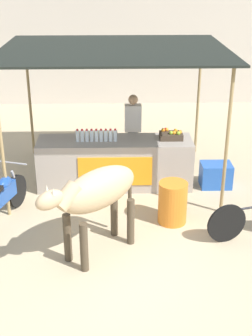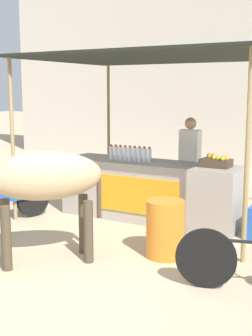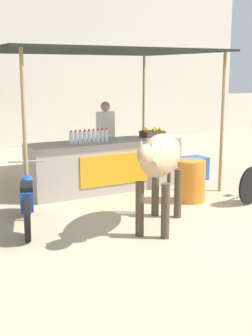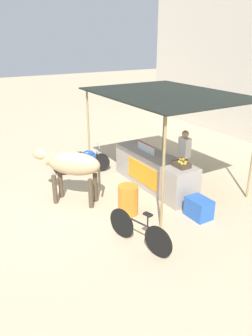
{
  "view_description": "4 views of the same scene",
  "coord_description": "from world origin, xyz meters",
  "px_view_note": "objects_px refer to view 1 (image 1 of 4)",
  "views": [
    {
      "loc": [
        0.0,
        -6.24,
        4.16
      ],
      "look_at": [
        0.19,
        0.94,
        0.94
      ],
      "focal_mm": 50.0,
      "sensor_mm": 36.0,
      "label": 1
    },
    {
      "loc": [
        3.41,
        -4.46,
        2.12
      ],
      "look_at": [
        0.4,
        0.73,
        1.11
      ],
      "focal_mm": 50.0,
      "sensor_mm": 36.0,
      "label": 2
    },
    {
      "loc": [
        -3.88,
        -5.74,
        2.29
      ],
      "look_at": [
        -0.29,
        0.82,
        0.72
      ],
      "focal_mm": 50.0,
      "sensor_mm": 36.0,
      "label": 3
    },
    {
      "loc": [
        7.0,
        -2.94,
        4.05
      ],
      "look_at": [
        0.43,
        1.0,
        0.96
      ],
      "focal_mm": 35.0,
      "sensor_mm": 36.0,
      "label": 4
    }
  ],
  "objects_px": {
    "fruit_crate": "(171,135)",
    "motorcycle_parked": "(0,199)",
    "stall_counter": "(115,163)",
    "vendor_behind_counter": "(133,132)",
    "water_barrel": "(172,203)",
    "cow": "(95,193)",
    "cooler_box": "(216,175)"
  },
  "relations": [
    {
      "from": "stall_counter",
      "to": "cow",
      "type": "bearing_deg",
      "value": -96.86
    },
    {
      "from": "cooler_box",
      "to": "motorcycle_parked",
      "type": "distance_m",
      "value": 4.16
    },
    {
      "from": "vendor_behind_counter",
      "to": "water_barrel",
      "type": "relative_size",
      "value": 2.24
    },
    {
      "from": "motorcycle_parked",
      "to": "stall_counter",
      "type": "bearing_deg",
      "value": 34.87
    },
    {
      "from": "motorcycle_parked",
      "to": "cow",
      "type": "bearing_deg",
      "value": -30.87
    },
    {
      "from": "stall_counter",
      "to": "vendor_behind_counter",
      "type": "relative_size",
      "value": 1.82
    },
    {
      "from": "stall_counter",
      "to": "water_barrel",
      "type": "height_order",
      "value": "stall_counter"
    },
    {
      "from": "fruit_crate",
      "to": "vendor_behind_counter",
      "type": "height_order",
      "value": "vendor_behind_counter"
    },
    {
      "from": "stall_counter",
      "to": "fruit_crate",
      "type": "xyz_separation_m",
      "value": [
        1.09,
        0.06,
        0.55
      ]
    },
    {
      "from": "fruit_crate",
      "to": "cow",
      "type": "xyz_separation_m",
      "value": [
        -1.38,
        -2.43,
        -0.0
      ]
    },
    {
      "from": "stall_counter",
      "to": "water_barrel",
      "type": "xyz_separation_m",
      "value": [
        0.97,
        -1.46,
        -0.11
      ]
    },
    {
      "from": "water_barrel",
      "to": "cooler_box",
      "type": "bearing_deg",
      "value": 53.02
    },
    {
      "from": "vendor_behind_counter",
      "to": "motorcycle_parked",
      "type": "height_order",
      "value": "vendor_behind_counter"
    },
    {
      "from": "cooler_box",
      "to": "motorcycle_parked",
      "type": "height_order",
      "value": "motorcycle_parked"
    },
    {
      "from": "vendor_behind_counter",
      "to": "motorcycle_parked",
      "type": "distance_m",
      "value": 3.19
    },
    {
      "from": "vendor_behind_counter",
      "to": "stall_counter",
      "type": "bearing_deg",
      "value": -116.73
    },
    {
      "from": "vendor_behind_counter",
      "to": "water_barrel",
      "type": "xyz_separation_m",
      "value": [
        0.59,
        -2.21,
        -0.48
      ]
    },
    {
      "from": "fruit_crate",
      "to": "cooler_box",
      "type": "distance_m",
      "value": 1.21
    },
    {
      "from": "cooler_box",
      "to": "stall_counter",
      "type": "bearing_deg",
      "value": 177.21
    },
    {
      "from": "fruit_crate",
      "to": "motorcycle_parked",
      "type": "xyz_separation_m",
      "value": [
        -3.06,
        -1.42,
        -0.61
      ]
    },
    {
      "from": "stall_counter",
      "to": "fruit_crate",
      "type": "distance_m",
      "value": 1.23
    },
    {
      "from": "cooler_box",
      "to": "cow",
      "type": "bearing_deg",
      "value": -135.1
    },
    {
      "from": "vendor_behind_counter",
      "to": "cow",
      "type": "bearing_deg",
      "value": -102.01
    },
    {
      "from": "water_barrel",
      "to": "motorcycle_parked",
      "type": "height_order",
      "value": "motorcycle_parked"
    },
    {
      "from": "fruit_crate",
      "to": "cow",
      "type": "distance_m",
      "value": 2.79
    },
    {
      "from": "stall_counter",
      "to": "motorcycle_parked",
      "type": "bearing_deg",
      "value": -145.13
    },
    {
      "from": "stall_counter",
      "to": "fruit_crate",
      "type": "relative_size",
      "value": 6.82
    },
    {
      "from": "water_barrel",
      "to": "stall_counter",
      "type": "bearing_deg",
      "value": 123.75
    },
    {
      "from": "cooler_box",
      "to": "water_barrel",
      "type": "bearing_deg",
      "value": -126.98
    },
    {
      "from": "cooler_box",
      "to": "fruit_crate",
      "type": "bearing_deg",
      "value": 170.36
    },
    {
      "from": "fruit_crate",
      "to": "water_barrel",
      "type": "relative_size",
      "value": 0.6
    },
    {
      "from": "cooler_box",
      "to": "motorcycle_parked",
      "type": "bearing_deg",
      "value": -162.21
    }
  ]
}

